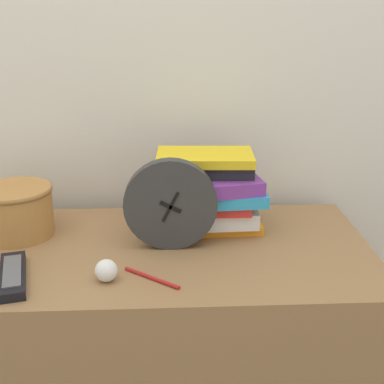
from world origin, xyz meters
name	(u,v)px	position (x,y,z in m)	size (l,w,h in m)	color
wall_back	(105,29)	(0.00, 0.59, 1.20)	(6.00, 0.04, 2.40)	silver
desk	(110,378)	(0.00, 0.26, 0.36)	(1.26, 0.52, 0.73)	olive
desk_clock	(170,205)	(0.16, 0.26, 0.83)	(0.21, 0.03, 0.21)	#333333
book_stack	(213,192)	(0.27, 0.36, 0.83)	(0.27, 0.20, 0.20)	orange
basket	(16,209)	(-0.21, 0.35, 0.79)	(0.18, 0.18, 0.12)	#B27A3D
tv_remote	(13,275)	(-0.17, 0.12, 0.74)	(0.09, 0.19, 0.02)	black
crumpled_paper_ball	(106,271)	(0.03, 0.11, 0.75)	(0.05, 0.05, 0.05)	white
pen	(152,278)	(0.12, 0.11, 0.73)	(0.12, 0.09, 0.01)	#B21E1E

